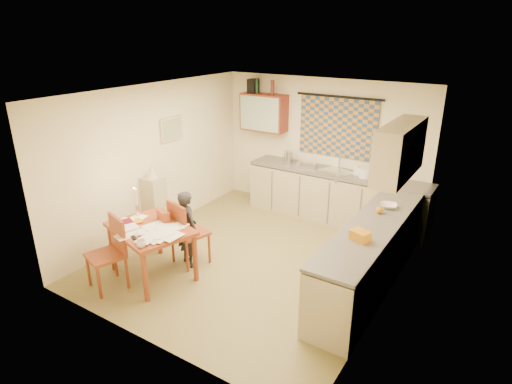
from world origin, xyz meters
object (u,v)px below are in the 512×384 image
Objects in this scene: stove at (337,299)px; person at (188,229)px; counter_back at (335,197)px; counter_right at (370,257)px; dining_table at (153,251)px; chair_far at (190,244)px; shelf_stand at (155,207)px.

person reaches higher than stove.
counter_back is 1.12× the size of counter_right.
chair_far is at bearing 85.24° from dining_table.
stove is (1.24, -2.89, -0.01)m from counter_back.
counter_back is 3.74× the size of stove.
dining_table is 0.58m from chair_far.
person is (0.22, 0.51, 0.20)m from dining_table.
shelf_stand is (-0.88, 0.94, 0.14)m from dining_table.
stove is 0.88× the size of chair_far.
stove is at bearing 22.33° from dining_table.
counter_right is at bearing 43.94° from dining_table.
counter_right is 2.93× the size of chair_far.
person is 1.18m from shelf_stand.
counter_back is at bearing -94.91° from person.
counter_right is 3.34× the size of stove.
shelf_stand is at bearing -4.63° from chair_far.
counter_back is 2.90m from person.
stove is (0.00, -1.11, -0.01)m from counter_right.
stove is 0.65× the size of dining_table.
counter_right is 2.54× the size of person.
counter_back reaches higher than stove.
person is (-2.44, 0.25, 0.14)m from stove.
dining_table is 1.30× the size of shelf_stand.
person reaches higher than counter_right.
counter_back is 3.19m from shelf_stand.
shelf_stand reaches higher than counter_right.
counter_back is 3.15m from stove.
shelf_stand is (-1.10, 0.43, -0.06)m from person.
dining_table is at bearing 86.24° from person.
dining_table is 1.34× the size of chair_far.
person reaches higher than chair_far.
chair_far reaches higher than dining_table.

